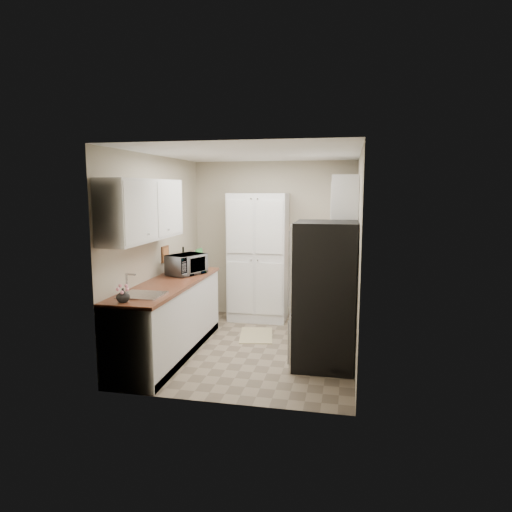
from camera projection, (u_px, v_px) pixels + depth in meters
The scene contains 16 objects.
ground at pixel (253, 347), 6.00m from camera, with size 3.20×3.20×0.00m, color #7A6B56.
room_shell at pixel (252, 224), 5.75m from camera, with size 2.64×3.24×2.52m.
pantry_cabinet at pixel (258, 257), 7.16m from camera, with size 0.90×0.55×2.00m, color silver.
base_cabinet_left at pixel (169, 320), 5.71m from camera, with size 0.60×2.30×0.88m, color silver.
countertop_left at pixel (168, 284), 5.65m from camera, with size 0.63×2.33×0.04m, color brown.
base_cabinet_right at pixel (334, 297), 6.89m from camera, with size 0.60×0.80×0.88m, color silver.
countertop_right at pixel (334, 268), 6.82m from camera, with size 0.63×0.83×0.04m, color brown.
electric_range at pixel (330, 308), 6.11m from camera, with size 0.71×0.78×1.13m.
refrigerator at pixel (325, 295), 5.29m from camera, with size 0.70×0.72×1.70m, color #B7B7BC.
microwave at pixel (186, 264), 6.14m from camera, with size 0.50×0.34×0.28m, color silver.
wine_bottle at pixel (183, 259), 6.56m from camera, with size 0.07×0.07×0.29m, color black.
flower_vase at pixel (123, 295), 4.65m from camera, with size 0.14×0.14×0.14m, color silver.
cutting_board at pixel (200, 258), 6.71m from camera, with size 0.02×0.22×0.28m, color #3A8B43.
toaster_oven at pixel (341, 257), 6.90m from camera, with size 0.32×0.41×0.23m, color silver.
fruit_basket at pixel (341, 246), 6.90m from camera, with size 0.26×0.26×0.11m, color #D96012, non-canonical shape.
kitchen_mat at pixel (256, 335), 6.48m from camera, with size 0.45×0.72×0.01m, color tan.
Camera 1 is at (1.19, -5.63, 2.07)m, focal length 32.00 mm.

